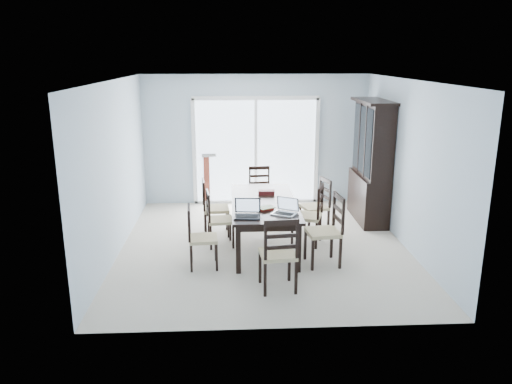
% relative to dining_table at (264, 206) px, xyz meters
% --- Properties ---
extents(floor, '(5.00, 5.00, 0.00)m').
position_rel_dining_table_xyz_m(floor, '(0.00, 0.00, -0.67)').
color(floor, beige).
rests_on(floor, ground).
extents(ceiling, '(5.00, 5.00, 0.00)m').
position_rel_dining_table_xyz_m(ceiling, '(0.00, 0.00, 1.93)').
color(ceiling, white).
rests_on(ceiling, back_wall).
extents(back_wall, '(4.50, 0.02, 2.60)m').
position_rel_dining_table_xyz_m(back_wall, '(0.00, 2.50, 0.63)').
color(back_wall, '#ACBECD').
rests_on(back_wall, floor).
extents(wall_left, '(0.02, 5.00, 2.60)m').
position_rel_dining_table_xyz_m(wall_left, '(-2.25, 0.00, 0.63)').
color(wall_left, '#ACBECD').
rests_on(wall_left, floor).
extents(wall_right, '(0.02, 5.00, 2.60)m').
position_rel_dining_table_xyz_m(wall_right, '(2.25, 0.00, 0.63)').
color(wall_right, '#ACBECD').
rests_on(wall_right, floor).
extents(balcony, '(4.50, 2.00, 0.10)m').
position_rel_dining_table_xyz_m(balcony, '(0.00, 3.50, -0.72)').
color(balcony, gray).
rests_on(balcony, ground).
extents(railing, '(4.50, 0.06, 1.10)m').
position_rel_dining_table_xyz_m(railing, '(0.00, 4.50, -0.12)').
color(railing, '#99999E').
rests_on(railing, balcony).
extents(dining_table, '(1.00, 2.20, 0.75)m').
position_rel_dining_table_xyz_m(dining_table, '(0.00, 0.00, 0.00)').
color(dining_table, black).
rests_on(dining_table, floor).
extents(china_hutch, '(0.50, 1.38, 2.20)m').
position_rel_dining_table_xyz_m(china_hutch, '(2.02, 1.25, 0.40)').
color(china_hutch, black).
rests_on(china_hutch, floor).
extents(sliding_door, '(2.52, 0.05, 2.18)m').
position_rel_dining_table_xyz_m(sliding_door, '(0.00, 2.48, 0.41)').
color(sliding_door, silver).
rests_on(sliding_door, floor).
extents(chair_left_near, '(0.43, 0.42, 1.05)m').
position_rel_dining_table_xyz_m(chair_left_near, '(-1.00, -0.75, -0.12)').
color(chair_left_near, black).
rests_on(chair_left_near, floor).
extents(chair_left_mid, '(0.45, 0.44, 1.04)m').
position_rel_dining_table_xyz_m(chair_left_mid, '(-0.77, 0.07, -0.12)').
color(chair_left_mid, black).
rests_on(chair_left_mid, floor).
extents(chair_left_far, '(0.46, 0.45, 1.11)m').
position_rel_dining_table_xyz_m(chair_left_far, '(-0.86, 0.58, -0.08)').
color(chair_left_far, black).
rests_on(chair_left_far, floor).
extents(chair_right_near, '(0.51, 0.50, 1.20)m').
position_rel_dining_table_xyz_m(chair_right_near, '(0.91, -0.73, -0.04)').
color(chair_right_near, black).
rests_on(chair_right_near, floor).
extents(chair_right_mid, '(0.56, 0.55, 1.14)m').
position_rel_dining_table_xyz_m(chair_right_mid, '(0.79, 0.05, -0.07)').
color(chair_right_mid, black).
rests_on(chair_right_mid, floor).
extents(chair_right_far, '(0.51, 0.51, 1.07)m').
position_rel_dining_table_xyz_m(chair_right_far, '(1.00, 0.68, -0.11)').
color(chair_right_far, black).
rests_on(chair_right_far, floor).
extents(chair_end_near, '(0.48, 0.50, 1.17)m').
position_rel_dining_table_xyz_m(chair_end_near, '(0.09, -1.60, -0.05)').
color(chair_end_near, black).
rests_on(chair_end_near, floor).
extents(chair_end_far, '(0.43, 0.44, 1.07)m').
position_rel_dining_table_xyz_m(chair_end_far, '(0.03, 1.65, -0.11)').
color(chair_end_far, black).
rests_on(chair_end_far, floor).
extents(laptop_dark, '(0.39, 0.29, 0.25)m').
position_rel_dining_table_xyz_m(laptop_dark, '(-0.29, -0.80, 0.14)').
color(laptop_dark, black).
rests_on(laptop_dark, dining_table).
extents(laptop_silver, '(0.41, 0.37, 0.23)m').
position_rel_dining_table_xyz_m(laptop_silver, '(0.24, -0.69, 0.13)').
color(laptop_silver, '#B0B0B2').
rests_on(laptop_silver, dining_table).
extents(book_stack, '(0.29, 0.27, 0.04)m').
position_rel_dining_table_xyz_m(book_stack, '(-0.00, -0.43, 0.10)').
color(book_stack, maroon).
rests_on(book_stack, dining_table).
extents(cell_phone, '(0.13, 0.10, 0.01)m').
position_rel_dining_table_xyz_m(cell_phone, '(0.02, -1.00, 0.08)').
color(cell_phone, black).
rests_on(cell_phone, dining_table).
extents(game_box, '(0.28, 0.16, 0.07)m').
position_rel_dining_table_xyz_m(game_box, '(0.07, 0.40, 0.11)').
color(game_box, '#490E19').
rests_on(game_box, dining_table).
extents(hot_tub, '(2.31, 2.14, 1.04)m').
position_rel_dining_table_xyz_m(hot_tub, '(-0.28, 3.49, -0.15)').
color(hot_tub, maroon).
rests_on(hot_tub, balcony).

